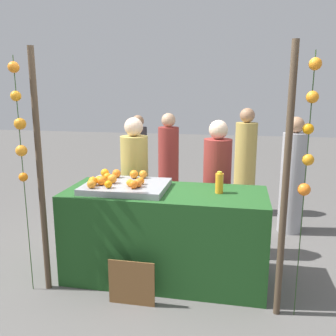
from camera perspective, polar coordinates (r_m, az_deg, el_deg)
ground_plane at (r=3.91m, az=-0.44°, el=-16.63°), size 24.00×24.00×0.00m
stall_counter at (r=3.71m, az=-0.45°, el=-10.45°), size 1.98×0.79×0.91m
orange_tray at (r=3.63m, az=-6.61°, el=-2.90°), size 0.81×0.63×0.06m
orange_0 at (r=3.76m, az=-9.52°, el=-1.38°), size 0.08×0.08×0.08m
orange_1 at (r=3.42m, az=-5.48°, el=-2.60°), size 0.08×0.08×0.08m
orange_2 at (r=3.67m, az=-10.80°, el=-1.81°), size 0.08×0.08×0.08m
orange_3 at (r=3.48m, az=-9.39°, el=-2.54°), size 0.07×0.07×0.07m
orange_4 at (r=3.50m, az=-12.00°, el=-2.49°), size 0.08×0.08×0.08m
orange_5 at (r=3.50m, az=-6.01°, el=-2.36°), size 0.07×0.07×0.07m
orange_6 at (r=3.59m, az=-11.73°, el=-2.04°), size 0.09×0.09×0.09m
orange_7 at (r=3.48m, az=-4.72°, el=-2.35°), size 0.08×0.08×0.08m
orange_8 at (r=3.64m, az=-8.77°, el=-1.70°), size 0.09×0.09×0.09m
orange_9 at (r=3.59m, az=-10.43°, el=-2.00°), size 0.09×0.09×0.09m
orange_10 at (r=3.57m, az=-4.32°, el=-2.03°), size 0.07×0.07×0.07m
orange_11 at (r=3.82m, az=-3.94°, el=-0.99°), size 0.08×0.08×0.08m
orange_12 at (r=3.92m, az=-9.91°, el=-0.76°), size 0.09×0.09×0.09m
orange_13 at (r=3.87m, az=-8.10°, el=-0.86°), size 0.09×0.09×0.09m
orange_14 at (r=3.82m, az=-5.39°, el=-0.98°), size 0.09×0.09×0.09m
juice_bottle at (r=3.50m, az=8.09°, el=-2.35°), size 0.08×0.08×0.21m
chalkboard_sign at (r=3.39m, az=-5.73°, el=-17.63°), size 0.42×0.03×0.43m
vendor_left at (r=4.28m, az=-5.23°, el=-3.39°), size 0.32×0.32×1.58m
vendor_right at (r=4.17m, az=7.66°, el=-4.01°), size 0.31×0.31×1.56m
crowd_person_0 at (r=5.06m, az=18.97°, el=-1.75°), size 0.31×0.31×1.55m
crowd_person_1 at (r=5.64m, az=12.04°, el=0.42°), size 0.33×0.33×1.62m
crowd_person_2 at (r=5.50m, az=0.07°, el=0.03°), size 0.31×0.31×1.55m
crowd_person_3 at (r=6.14m, az=-4.66°, el=0.96°), size 0.30×0.30×1.47m
canopy_post_left at (r=3.49m, az=-19.48°, el=-1.08°), size 0.06×0.06×2.25m
canopy_post_right at (r=3.04m, az=17.99°, el=-2.90°), size 0.06×0.06×2.25m
garland_strand_left at (r=3.44m, az=-22.43°, el=6.52°), size 0.11×0.11×2.17m
garland_strand_right at (r=2.98m, az=21.35°, el=5.06°), size 0.11×0.10×2.17m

